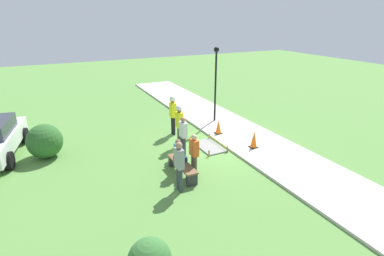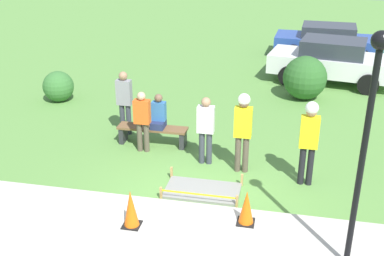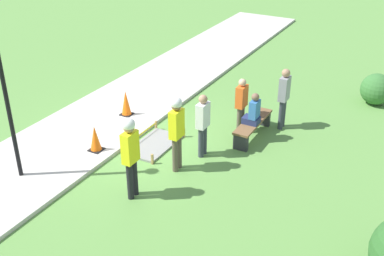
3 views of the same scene
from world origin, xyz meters
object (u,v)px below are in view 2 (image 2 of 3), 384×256
at_px(worker_assistant, 309,135).
at_px(person_seated_on_bench, 159,114).
at_px(traffic_cone_near_patch, 131,209).
at_px(parked_car_white, 332,60).
at_px(park_bench, 153,132).
at_px(bystander_in_gray_shirt, 206,127).
at_px(worker_supervisor, 243,125).
at_px(traffic_cone_far_patch, 246,207).
at_px(lamppost_near, 368,123).
at_px(bystander_in_white_shirt, 124,99).
at_px(parked_car_blue, 328,40).
at_px(bystander_in_orange_shirt, 142,119).

bearing_deg(worker_assistant, person_seated_on_bench, 160.31).
distance_m(traffic_cone_near_patch, parked_car_white, 11.02).
height_order(worker_assistant, parked_car_white, worker_assistant).
height_order(park_bench, bystander_in_gray_shirt, bystander_in_gray_shirt).
bearing_deg(worker_supervisor, person_seated_on_bench, 155.53).
xyz_separation_m(traffic_cone_far_patch, lamppost_near, (1.79, -0.83, 2.25)).
height_order(traffic_cone_near_patch, bystander_in_gray_shirt, bystander_in_gray_shirt).
relative_size(worker_assistant, bystander_in_white_shirt, 1.10).
distance_m(bystander_in_white_shirt, parked_car_white, 8.25).
distance_m(park_bench, parked_car_blue, 11.12).
relative_size(traffic_cone_far_patch, worker_assistant, 0.35).
relative_size(bystander_in_orange_shirt, parked_car_blue, 0.36).
relative_size(worker_supervisor, bystander_in_orange_shirt, 1.21).
bearing_deg(bystander_in_white_shirt, bystander_in_orange_shirt, -49.96).
bearing_deg(park_bench, worker_assistant, -18.28).
bearing_deg(park_bench, parked_car_white, 53.04).
height_order(bystander_in_orange_shirt, bystander_in_gray_shirt, bystander_in_gray_shirt).
bearing_deg(traffic_cone_near_patch, lamppost_near, -4.29).
bearing_deg(traffic_cone_near_patch, parked_car_white, 67.79).
distance_m(traffic_cone_near_patch, worker_assistant, 4.14).
bearing_deg(worker_assistant, bystander_in_gray_shirt, 167.28).
height_order(worker_supervisor, bystander_in_orange_shirt, worker_supervisor).
height_order(worker_assistant, bystander_in_gray_shirt, worker_assistant).
bearing_deg(worker_assistant, lamppost_near, -76.26).
height_order(person_seated_on_bench, parked_car_blue, parked_car_blue).
xyz_separation_m(worker_assistant, parked_car_blue, (0.96, 11.29, -0.47)).
relative_size(lamppost_near, parked_car_blue, 0.89).
distance_m(worker_assistant, lamppost_near, 3.21).
height_order(worker_supervisor, lamppost_near, lamppost_near).
xyz_separation_m(bystander_in_orange_shirt, parked_car_blue, (5.00, 10.42, -0.16)).
relative_size(traffic_cone_near_patch, bystander_in_orange_shirt, 0.47).
bearing_deg(park_bench, lamppost_near, -41.52).
distance_m(park_bench, worker_assistant, 4.20).
distance_m(worker_assistant, bystander_in_orange_shirt, 4.14).
height_order(worker_assistant, bystander_in_orange_shirt, worker_assistant).
distance_m(lamppost_near, parked_car_white, 10.66).
xyz_separation_m(traffic_cone_near_patch, lamppost_near, (3.91, -0.29, 2.22)).
relative_size(traffic_cone_near_patch, worker_assistant, 0.39).
distance_m(traffic_cone_far_patch, worker_supervisor, 2.38).
bearing_deg(worker_assistant, worker_supervisor, 168.37).
distance_m(traffic_cone_far_patch, parked_car_white, 9.88).
bearing_deg(traffic_cone_far_patch, traffic_cone_near_patch, -165.68).
xyz_separation_m(bystander_in_gray_shirt, parked_car_blue, (3.32, 10.75, -0.22)).
relative_size(park_bench, worker_assistant, 0.93).
distance_m(bystander_in_gray_shirt, parked_car_white, 7.90).
bearing_deg(parked_car_white, traffic_cone_far_patch, -92.16).
bearing_deg(worker_assistant, parked_car_blue, 85.14).
bearing_deg(lamppost_near, traffic_cone_far_patch, 155.07).
distance_m(traffic_cone_far_patch, parked_car_blue, 13.39).
relative_size(bystander_in_gray_shirt, lamppost_near, 0.43).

